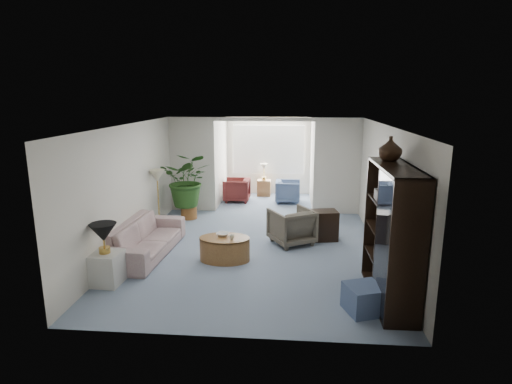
# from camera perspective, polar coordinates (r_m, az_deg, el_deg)

# --- Properties ---
(floor) EXTENTS (6.00, 6.00, 0.00)m
(floor) POSITION_cam_1_polar(r_m,az_deg,el_deg) (8.42, -0.35, -8.23)
(floor) COLOR #7C89A4
(floor) RESTS_ON ground
(sunroom_floor) EXTENTS (2.60, 2.60, 0.00)m
(sunroom_floor) POSITION_cam_1_polar(r_m,az_deg,el_deg) (12.32, 1.37, -1.33)
(sunroom_floor) COLOR #7C89A4
(sunroom_floor) RESTS_ON ground
(back_pier_left) EXTENTS (1.20, 0.12, 2.50)m
(back_pier_left) POSITION_cam_1_polar(r_m,az_deg,el_deg) (11.27, -8.64, 3.67)
(back_pier_left) COLOR silver
(back_pier_left) RESTS_ON ground
(back_pier_right) EXTENTS (1.20, 0.12, 2.50)m
(back_pier_right) POSITION_cam_1_polar(r_m,az_deg,el_deg) (11.03, 10.97, 3.37)
(back_pier_right) COLOR silver
(back_pier_right) RESTS_ON ground
(back_header) EXTENTS (2.60, 0.12, 0.10)m
(back_header) POSITION_cam_1_polar(r_m,az_deg,el_deg) (10.86, 1.08, 9.83)
(back_header) COLOR silver
(back_header) RESTS_ON back_pier_left
(window_pane) EXTENTS (2.20, 0.02, 1.50)m
(window_pane) POSITION_cam_1_polar(r_m,az_deg,el_deg) (13.12, 1.69, 5.78)
(window_pane) COLOR white
(window_blinds) EXTENTS (2.20, 0.02, 1.50)m
(window_blinds) POSITION_cam_1_polar(r_m,az_deg,el_deg) (13.09, 1.69, 5.76)
(window_blinds) COLOR white
(framed_picture) EXTENTS (0.04, 0.50, 0.40)m
(framed_picture) POSITION_cam_1_polar(r_m,az_deg,el_deg) (8.03, 17.36, 2.72)
(framed_picture) COLOR #AC9E89
(sofa) EXTENTS (1.01, 2.33, 0.67)m
(sofa) POSITION_cam_1_polar(r_m,az_deg,el_deg) (8.52, -14.74, -6.03)
(sofa) COLOR #B5A799
(sofa) RESTS_ON ground
(end_table) EXTENTS (0.51, 0.51, 0.54)m
(end_table) POSITION_cam_1_polar(r_m,az_deg,el_deg) (7.45, -19.64, -9.72)
(end_table) COLOR beige
(end_table) RESTS_ON ground
(table_lamp) EXTENTS (0.44, 0.44, 0.30)m
(table_lamp) POSITION_cam_1_polar(r_m,az_deg,el_deg) (7.24, -20.02, -5.19)
(table_lamp) COLOR black
(table_lamp) RESTS_ON end_table
(floor_lamp) EXTENTS (0.36, 0.36, 0.28)m
(floor_lamp) POSITION_cam_1_polar(r_m,az_deg,el_deg) (9.89, -13.27, 2.16)
(floor_lamp) COLOR beige
(floor_lamp) RESTS_ON ground
(coffee_table) EXTENTS (1.13, 1.13, 0.45)m
(coffee_table) POSITION_cam_1_polar(r_m,az_deg,el_deg) (8.01, -4.26, -7.69)
(coffee_table) COLOR olive
(coffee_table) RESTS_ON ground
(coffee_bowl) EXTENTS (0.28, 0.28, 0.06)m
(coffee_bowl) POSITION_cam_1_polar(r_m,az_deg,el_deg) (8.03, -4.53, -5.73)
(coffee_bowl) COLOR white
(coffee_bowl) RESTS_ON coffee_table
(coffee_cup) EXTENTS (0.11, 0.11, 0.09)m
(coffee_cup) POSITION_cam_1_polar(r_m,az_deg,el_deg) (7.81, -3.32, -6.15)
(coffee_cup) COLOR beige
(coffee_cup) RESTS_ON coffee_table
(wingback_chair) EXTENTS (1.10, 1.11, 0.75)m
(wingback_chair) POSITION_cam_1_polar(r_m,az_deg,el_deg) (8.85, 4.85, -4.64)
(wingback_chair) COLOR #5E584A
(wingback_chair) RESTS_ON ground
(side_table_dark) EXTENTS (0.60, 0.51, 0.64)m
(side_table_dark) POSITION_cam_1_polar(r_m,az_deg,el_deg) (9.19, 9.23, -4.46)
(side_table_dark) COLOR black
(side_table_dark) RESTS_ON ground
(entertainment_cabinet) EXTENTS (0.49, 1.85, 2.06)m
(entertainment_cabinet) POSITION_cam_1_polar(r_m,az_deg,el_deg) (6.60, 17.96, -5.48)
(entertainment_cabinet) COLOR black
(entertainment_cabinet) RESTS_ON ground
(cabinet_urn) EXTENTS (0.36, 0.36, 0.38)m
(cabinet_urn) POSITION_cam_1_polar(r_m,az_deg,el_deg) (6.82, 17.75, 5.62)
(cabinet_urn) COLOR black
(cabinet_urn) RESTS_ON entertainment_cabinet
(ottoman) EXTENTS (0.64, 0.64, 0.40)m
(ottoman) POSITION_cam_1_polar(r_m,az_deg,el_deg) (6.42, 14.44, -13.83)
(ottoman) COLOR slate
(ottoman) RESTS_ON ground
(plant_pot) EXTENTS (0.40, 0.40, 0.32)m
(plant_pot) POSITION_cam_1_polar(r_m,az_deg,el_deg) (10.77, -9.09, -2.73)
(plant_pot) COLOR brown
(plant_pot) RESTS_ON ground
(house_plant) EXTENTS (1.23, 1.06, 1.36)m
(house_plant) POSITION_cam_1_polar(r_m,az_deg,el_deg) (10.58, -9.25, 1.66)
(house_plant) COLOR #264F1B
(house_plant) RESTS_ON plant_pot
(sunroom_chair_blue) EXTENTS (0.72, 0.70, 0.65)m
(sunroom_chair_blue) POSITION_cam_1_polar(r_m,az_deg,el_deg) (12.23, 4.35, 0.08)
(sunroom_chair_blue) COLOR slate
(sunroom_chair_blue) RESTS_ON ground
(sunroom_chair_maroon) EXTENTS (0.75, 0.73, 0.68)m
(sunroom_chair_maroon) POSITION_cam_1_polar(r_m,az_deg,el_deg) (12.33, -2.63, 0.28)
(sunroom_chair_maroon) COLOR maroon
(sunroom_chair_maroon) RESTS_ON ground
(sunroom_table) EXTENTS (0.41, 0.32, 0.50)m
(sunroom_table) POSITION_cam_1_polar(r_m,az_deg,el_deg) (13.00, 1.08, 0.56)
(sunroom_table) COLOR olive
(sunroom_table) RESTS_ON ground
(shelf_clutter) EXTENTS (0.30, 0.92, 1.06)m
(shelf_clutter) POSITION_cam_1_polar(r_m,az_deg,el_deg) (6.65, 17.41, -4.77)
(shelf_clutter) COLOR #33312E
(shelf_clutter) RESTS_ON entertainment_cabinet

